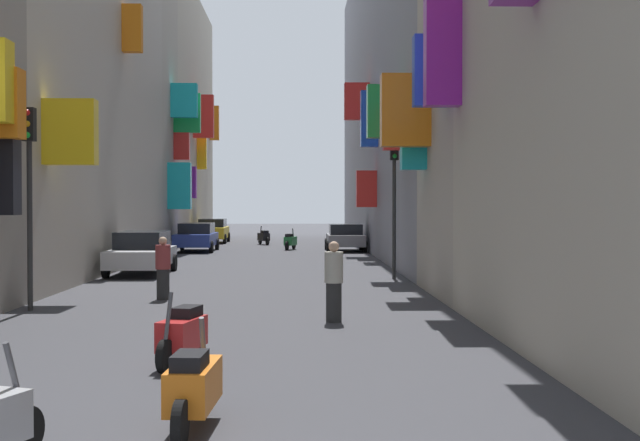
% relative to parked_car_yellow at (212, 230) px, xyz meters
% --- Properties ---
extents(ground_plane, '(140.00, 140.00, 0.00)m').
position_rel_parked_car_yellow_xyz_m(ground_plane, '(3.90, -19.19, -0.78)').
color(ground_plane, '#38383D').
extents(building_left_mid_b, '(7.32, 19.48, 16.49)m').
position_rel_parked_car_yellow_xyz_m(building_left_mid_b, '(-4.10, -21.97, 7.46)').
color(building_left_mid_b, '#B2A899').
rests_on(building_left_mid_b, ground).
extents(building_left_mid_c, '(7.38, 5.15, 17.99)m').
position_rel_parked_car_yellow_xyz_m(building_left_mid_c, '(-4.06, -9.64, 8.17)').
color(building_left_mid_c, '#B2A899').
rests_on(building_left_mid_c, ground).
extents(building_left_far, '(7.24, 17.88, 15.86)m').
position_rel_parked_car_yellow_xyz_m(building_left_far, '(-4.10, 1.87, 7.14)').
color(building_left_far, '#BCB29E').
rests_on(building_left_far, ground).
extents(building_right_mid_b, '(7.23, 38.07, 17.12)m').
position_rel_parked_car_yellow_xyz_m(building_right_mid_b, '(11.89, -8.23, 7.77)').
color(building_right_mid_b, gray).
rests_on(building_right_mid_b, ground).
extents(parked_car_yellow, '(1.96, 4.09, 1.50)m').
position_rel_parked_car_yellow_xyz_m(parked_car_yellow, '(0.00, 0.00, 0.00)').
color(parked_car_yellow, gold).
rests_on(parked_car_yellow, ground).
extents(parked_car_grey, '(2.01, 3.94, 1.40)m').
position_rel_parked_car_yellow_xyz_m(parked_car_grey, '(7.78, -9.57, -0.05)').
color(parked_car_grey, slate).
rests_on(parked_car_grey, ground).
extents(parked_car_silver, '(1.95, 4.33, 1.47)m').
position_rel_parked_car_yellow_xyz_m(parked_car_silver, '(0.01, -23.27, -0.02)').
color(parked_car_silver, '#B7B7BC').
rests_on(parked_car_silver, ground).
extents(parked_car_blue, '(2.02, 4.40, 1.45)m').
position_rel_parked_car_yellow_xyz_m(parked_car_blue, '(0.16, -9.44, -0.02)').
color(parked_car_blue, navy).
rests_on(parked_car_blue, ground).
extents(scooter_green, '(0.71, 1.77, 1.13)m').
position_rel_parked_car_yellow_xyz_m(scooter_green, '(4.95, -8.12, -0.32)').
color(scooter_green, '#287F3D').
rests_on(scooter_green, ground).
extents(scooter_red, '(0.67, 1.74, 1.13)m').
position_rel_parked_car_yellow_xyz_m(scooter_red, '(3.64, -39.27, -0.32)').
color(scooter_red, red).
rests_on(scooter_red, ground).
extents(scooter_orange, '(0.51, 1.91, 1.13)m').
position_rel_parked_car_yellow_xyz_m(scooter_orange, '(4.26, -42.82, -0.32)').
color(scooter_orange, orange).
rests_on(scooter_orange, ground).
extents(scooter_black, '(0.80, 1.79, 1.13)m').
position_rel_parked_car_yellow_xyz_m(scooter_black, '(3.32, -2.55, -0.32)').
color(scooter_black, black).
rests_on(scooter_black, ground).
extents(pedestrian_crossing, '(0.53, 0.53, 1.58)m').
position_rel_parked_car_yellow_xyz_m(pedestrian_crossing, '(1.97, -30.81, -0.00)').
color(pedestrian_crossing, '#282828').
rests_on(pedestrian_crossing, ground).
extents(pedestrian_near_left, '(0.45, 0.45, 1.64)m').
position_rel_parked_car_yellow_xyz_m(pedestrian_near_left, '(6.10, -34.86, 0.03)').
color(pedestrian_near_left, '#282828').
rests_on(pedestrian_near_left, ground).
extents(traffic_light_near_corner, '(0.26, 0.34, 4.57)m').
position_rel_parked_car_yellow_xyz_m(traffic_light_near_corner, '(8.46, -25.26, 2.31)').
color(traffic_light_near_corner, '#2D2D2D').
rests_on(traffic_light_near_corner, ground).
extents(traffic_light_far_corner, '(0.26, 0.34, 4.57)m').
position_rel_parked_car_yellow_xyz_m(traffic_light_far_corner, '(-0.66, -32.94, 2.30)').
color(traffic_light_far_corner, '#2D2D2D').
rests_on(traffic_light_far_corner, ground).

